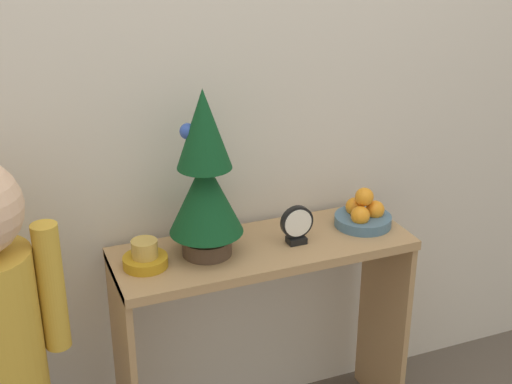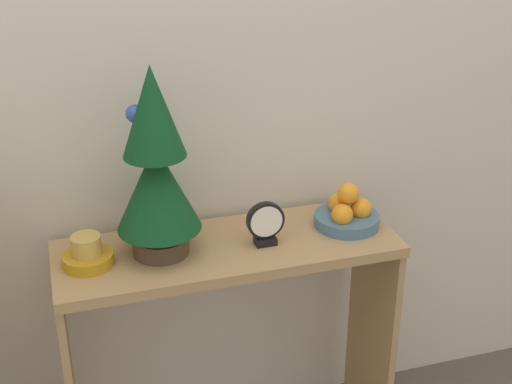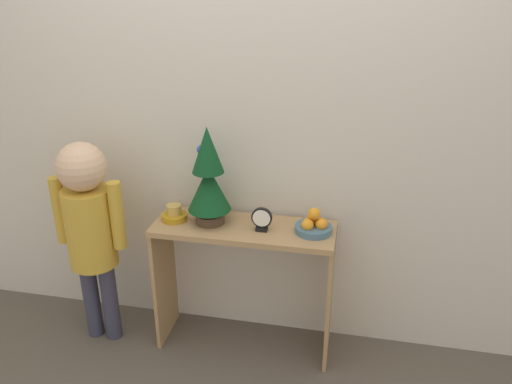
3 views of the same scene
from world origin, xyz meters
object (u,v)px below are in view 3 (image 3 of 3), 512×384
object	(u,v)px
mini_tree	(208,178)
child_figure	(89,220)
fruit_bowl	(314,225)
singing_bowl	(174,214)
desk_clock	(262,220)

from	to	relation	value
mini_tree	child_figure	distance (m)	0.68
fruit_bowl	singing_bowl	distance (m)	0.72
desk_clock	child_figure	xyz separation A→B (m)	(-0.90, -0.07, -0.06)
child_figure	mini_tree	bearing A→B (deg)	9.48
singing_bowl	child_figure	distance (m)	0.45
fruit_bowl	desk_clock	size ratio (longest dim) A/B	1.49
fruit_bowl	child_figure	bearing A→B (deg)	-174.87
mini_tree	child_figure	bearing A→B (deg)	-170.52
mini_tree	singing_bowl	bearing A→B (deg)	-177.15
child_figure	desk_clock	bearing A→B (deg)	4.23
mini_tree	fruit_bowl	size ratio (longest dim) A/B	2.76
mini_tree	child_figure	size ratio (longest dim) A/B	0.44
fruit_bowl	mini_tree	bearing A→B (deg)	179.96
fruit_bowl	desk_clock	distance (m)	0.26
singing_bowl	child_figure	bearing A→B (deg)	-167.68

